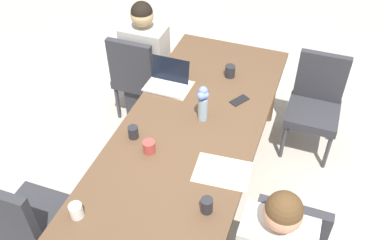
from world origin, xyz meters
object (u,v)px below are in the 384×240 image
object	(u,v)px
coffee_mug_near_left	(230,71)
coffee_mug_near_right	(207,205)
flower_vase	(203,101)
coffee_mug_far_left	(133,132)
chair_near_right_near	(24,218)
coffee_mug_centre_left	(149,147)
phone_black	(239,100)
coffee_mug_centre_right	(76,211)
person_near_left_mid	(147,68)
chair_far_left_far	(316,101)
chair_near_left_mid	(138,74)
laptop_near_left_mid	(168,81)
dining_table	(192,132)

from	to	relation	value
coffee_mug_near_left	coffee_mug_near_right	bearing A→B (deg)	10.01
flower_vase	coffee_mug_far_left	size ratio (longest dim) A/B	3.17
chair_near_right_near	coffee_mug_near_left	distance (m)	1.89
coffee_mug_centre_left	phone_black	xyz separation A→B (m)	(-0.73, 0.43, -0.04)
chair_near_right_near	coffee_mug_centre_right	distance (m)	0.54
phone_black	chair_near_right_near	bearing A→B (deg)	172.68
person_near_left_mid	coffee_mug_centre_left	distance (m)	1.33
chair_far_left_far	phone_black	bearing A→B (deg)	-46.85
chair_far_left_far	coffee_mug_centre_left	xyz separation A→B (m)	(1.25, -1.00, 0.29)
person_near_left_mid	flower_vase	distance (m)	1.15
chair_near_right_near	phone_black	size ratio (longest dim) A/B	6.00
coffee_mug_near_right	coffee_mug_centre_right	distance (m)	0.75
chair_near_left_mid	coffee_mug_far_left	bearing A→B (deg)	24.78
person_near_left_mid	coffee_mug_centre_left	xyz separation A→B (m)	(1.17, 0.56, 0.26)
person_near_left_mid	coffee_mug_near_right	bearing A→B (deg)	35.66
coffee_mug_near_right	coffee_mug_far_left	size ratio (longest dim) A/B	1.11
laptop_near_left_mid	coffee_mug_centre_right	distance (m)	1.34
chair_near_right_near	coffee_mug_near_left	bearing A→B (deg)	150.51
dining_table	chair_far_left_far	distance (m)	1.23
dining_table	chair_near_right_near	xyz separation A→B (m)	(0.95, -0.82, -0.18)
dining_table	laptop_near_left_mid	world-z (taller)	laptop_near_left_mid
coffee_mug_centre_right	coffee_mug_near_right	bearing A→B (deg)	112.33
chair_near_right_near	phone_black	bearing A→B (deg)	141.17
coffee_mug_near_left	phone_black	bearing A→B (deg)	28.88
coffee_mug_near_left	chair_far_left_far	bearing A→B (deg)	108.42
chair_far_left_far	phone_black	size ratio (longest dim) A/B	6.00
chair_far_left_far	laptop_near_left_mid	distance (m)	1.30
chair_near_left_mid	laptop_near_left_mid	xyz separation A→B (m)	(0.38, 0.47, 0.29)
dining_table	coffee_mug_far_left	distance (m)	0.44
coffee_mug_near_left	laptop_near_left_mid	bearing A→B (deg)	-55.89
coffee_mug_near_right	coffee_mug_centre_right	world-z (taller)	coffee_mug_near_right
coffee_mug_near_left	coffee_mug_far_left	world-z (taller)	coffee_mug_near_left
coffee_mug_near_left	coffee_mug_near_right	world-z (taller)	same
coffee_mug_near_left	phone_black	world-z (taller)	coffee_mug_near_left
chair_far_left_far	flower_vase	distance (m)	1.19
person_near_left_mid	coffee_mug_centre_left	bearing A→B (deg)	25.73
laptop_near_left_mid	flower_vase	bearing A→B (deg)	53.74
coffee_mug_near_left	coffee_mug_centre_left	xyz separation A→B (m)	(1.01, -0.28, -0.01)
dining_table	phone_black	world-z (taller)	phone_black
chair_near_left_mid	person_near_left_mid	bearing A→B (deg)	141.24
phone_black	coffee_mug_near_left	bearing A→B (deg)	60.39
chair_far_left_far	coffee_mug_far_left	bearing A→B (deg)	-44.88
coffee_mug_centre_left	coffee_mug_far_left	distance (m)	0.18
coffee_mug_centre_left	coffee_mug_centre_right	world-z (taller)	coffee_mug_centre_right
chair_near_left_mid	coffee_mug_centre_left	size ratio (longest dim) A/B	10.32
laptop_near_left_mid	coffee_mug_near_right	distance (m)	1.25
coffee_mug_near_right	flower_vase	bearing A→B (deg)	-159.82
dining_table	flower_vase	size ratio (longest dim) A/B	8.23
chair_near_left_mid	phone_black	world-z (taller)	chair_near_left_mid
coffee_mug_far_left	coffee_mug_near_left	bearing A→B (deg)	154.62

